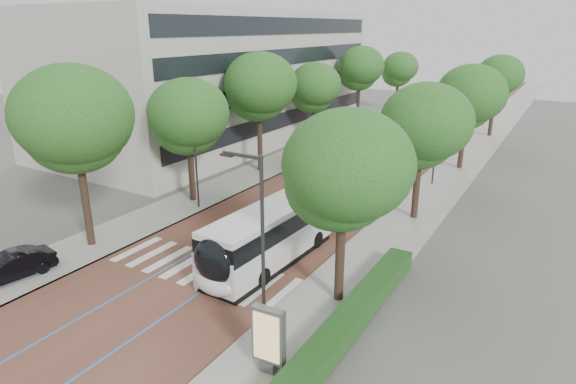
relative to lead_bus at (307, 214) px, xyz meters
The scene contains 22 objects.
ground 8.17m from the lead_bus, 112.17° to the right, with size 160.00×160.00×0.00m, color #51544C.
road 32.76m from the lead_bus, 95.30° to the left, with size 11.00×140.00×0.02m, color brown.
sidewalk_left 34.28m from the lead_bus, 107.90° to the left, with size 4.00×140.00×0.12m, color gray.
sidewalk_right 32.93m from the lead_bus, 82.18° to the left, with size 4.00×140.00×0.12m, color gray.
kerb_left 33.74m from the lead_bus, 104.82° to the left, with size 0.20×140.00×0.14m, color gray.
kerb_right 32.72m from the lead_bus, 85.48° to the left, with size 0.20×140.00×0.14m, color gray.
zebra_crossing 7.19m from the lead_bus, 113.75° to the right, with size 10.55×3.60×0.01m.
lane_line_left 32.95m from the lead_bus, 98.07° to the left, with size 0.12×126.00×0.01m, color blue.
lane_line_right 32.65m from the lead_bus, 92.50° to the left, with size 0.12×126.00×0.01m, color blue.
office_building 30.96m from the lead_bus, 137.54° to the left, with size 18.11×40.00×14.00m.
hedge 9.65m from the lead_bus, 50.66° to the right, with size 1.20×14.00×0.80m, color #1A3F16.
streetlight_near 11.47m from the lead_bus, 70.95° to the right, with size 1.82×0.20×8.00m.
streetlight_far 15.36m from the lead_bus, 76.15° to the left, with size 1.82×0.20×8.00m.
lamp_post_left 9.47m from the lead_bus, behind, with size 0.14×0.14×8.00m, color #2D2D30.
trees_left 18.31m from the lead_bus, 126.76° to the left, with size 6.39×60.80×9.99m.
trees_right 14.87m from the lead_bus, 70.68° to the left, with size 5.99×47.46×8.81m.
lead_bus is the anchor object (origin of this frame).
bus_queued_0 16.44m from the lead_bus, 91.96° to the left, with size 3.21×12.52×3.20m.
bus_queued_1 28.15m from the lead_bus, 91.06° to the left, with size 3.16×12.51×3.20m.
bus_queued_2 42.14m from the lead_bus, 91.12° to the left, with size 3.14×12.51×3.20m.
ad_panel 12.23m from the lead_bus, 68.00° to the right, with size 1.29×0.52×2.65m.
parked_car 16.14m from the lead_bus, 130.44° to the right, with size 1.47×4.23×1.39m, color black.
Camera 1 is at (15.85, -16.39, 12.35)m, focal length 30.00 mm.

